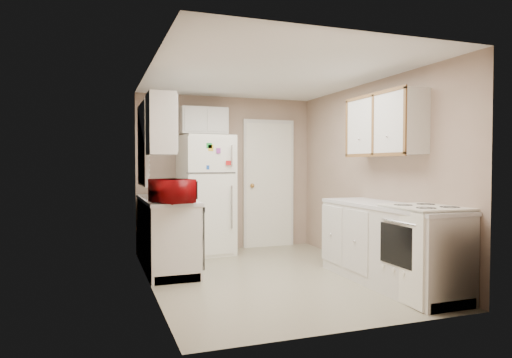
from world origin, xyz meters
name	(u,v)px	position (x,y,z in m)	size (l,w,h in m)	color
floor	(270,276)	(0.00, 0.00, 0.00)	(3.80, 3.80, 0.00)	#B1A88B
ceiling	(270,75)	(0.00, 0.00, 2.40)	(3.80, 3.80, 0.00)	white
wall_left	(150,177)	(-1.40, 0.00, 1.20)	(3.80, 3.80, 0.00)	tan
wall_right	(371,175)	(1.40, 0.00, 1.20)	(3.80, 3.80, 0.00)	tan
wall_back	(227,173)	(0.00, 1.90, 1.20)	(2.80, 2.80, 0.00)	tan
wall_front	(356,182)	(0.00, -1.90, 1.20)	(2.80, 2.80, 0.00)	tan
left_counter	(166,233)	(-1.10, 0.90, 0.45)	(0.60, 1.80, 0.90)	silver
dishwasher	(198,235)	(-0.81, 0.30, 0.49)	(0.03, 0.58, 0.72)	black
sink	(164,200)	(-1.10, 1.05, 0.86)	(0.54, 0.74, 0.16)	gray
microwave	(172,190)	(-1.14, 0.12, 1.05)	(0.27, 0.49, 0.33)	#840407
soap_bottle	(155,188)	(-1.15, 1.57, 1.00)	(0.10, 0.10, 0.22)	silver
window_blinds	(144,144)	(-1.36, 1.05, 1.60)	(0.10, 0.98, 1.08)	silver
upper_cabinet_left	(161,124)	(-1.25, 0.22, 1.80)	(0.30, 0.45, 0.70)	silver
refrigerator	(206,195)	(-0.41, 1.60, 0.88)	(0.73, 0.71, 1.77)	white
cabinet_over_fridge	(204,121)	(-0.40, 1.75, 2.00)	(0.70, 0.30, 0.40)	silver
interior_door	(269,184)	(0.70, 1.86, 1.02)	(0.86, 0.06, 2.08)	white
right_counter	(388,244)	(1.10, -0.80, 0.45)	(0.60, 2.00, 0.90)	silver
stove	(425,252)	(1.12, -1.38, 0.47)	(0.63, 0.77, 0.94)	white
upper_cabinet_right	(385,125)	(1.25, -0.50, 1.80)	(0.30, 1.20, 0.70)	silver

